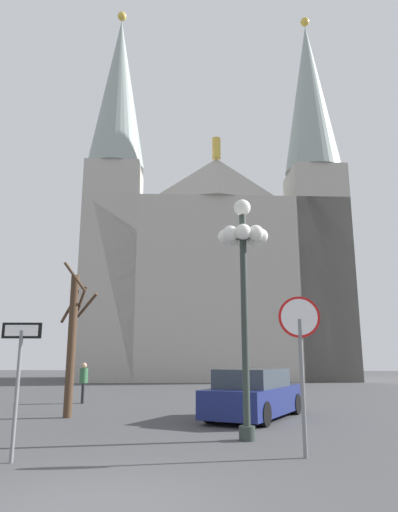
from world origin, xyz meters
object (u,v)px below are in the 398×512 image
object	(u,v)px
cathedral	(214,261)
stop_sign	(300,342)
street_lamp	(243,261)
bare_tree	(72,339)
pedestrian_walking	(84,379)
one_way_arrow_sign	(19,369)
parked_car_near_navy	(255,395)

from	to	relation	value
cathedral	stop_sign	world-z (taller)	cathedral
street_lamp	bare_tree	xyz separation A→B (m)	(-5.30, 3.48, -1.67)
bare_tree	pedestrian_walking	distance (m)	4.66
one_way_arrow_sign	parked_car_near_navy	size ratio (longest dim) A/B	0.50
stop_sign	bare_tree	world-z (taller)	bare_tree
one_way_arrow_sign	bare_tree	size ratio (longest dim) A/B	0.51
one_way_arrow_sign	parked_car_near_navy	xyz separation A→B (m)	(4.44, 6.20, -0.88)
cathedral	stop_sign	size ratio (longest dim) A/B	11.06
stop_sign	one_way_arrow_sign	world-z (taller)	stop_sign
cathedral	parked_car_near_navy	size ratio (longest dim) A/B	6.78
street_lamp	parked_car_near_navy	distance (m)	4.98
parked_car_near_navy	pedestrian_walking	size ratio (longest dim) A/B	3.05
street_lamp	bare_tree	distance (m)	6.56
cathedral	street_lamp	size ratio (longest dim) A/B	5.84
pedestrian_walking	bare_tree	bearing A→B (deg)	-77.02
stop_sign	pedestrian_walking	world-z (taller)	stop_sign
cathedral	pedestrian_walking	xyz separation A→B (m)	(-4.37, -19.82, -8.92)
one_way_arrow_sign	parked_car_near_navy	bearing A→B (deg)	54.42
one_way_arrow_sign	parked_car_near_navy	world-z (taller)	one_way_arrow_sign
cathedral	stop_sign	xyz separation A→B (m)	(2.94, -29.35, -7.80)
stop_sign	bare_tree	size ratio (longest dim) A/B	0.62
stop_sign	bare_tree	xyz separation A→B (m)	(-6.31, 5.19, 0.27)
one_way_arrow_sign	pedestrian_walking	distance (m)	10.56
street_lamp	one_way_arrow_sign	bearing A→B (deg)	-148.67
one_way_arrow_sign	street_lamp	distance (m)	5.39
stop_sign	street_lamp	distance (m)	2.78
cathedral	parked_car_near_navy	world-z (taller)	cathedral
stop_sign	parked_car_near_navy	xyz separation A→B (m)	(-0.68, 5.42, -1.38)
parked_car_near_navy	pedestrian_walking	xyz separation A→B (m)	(-6.63, 4.11, 0.26)
bare_tree	pedestrian_walking	xyz separation A→B (m)	(-1.00, 4.34, -1.39)
pedestrian_walking	parked_car_near_navy	bearing A→B (deg)	-31.78
parked_car_near_navy	bare_tree	bearing A→B (deg)	-177.69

